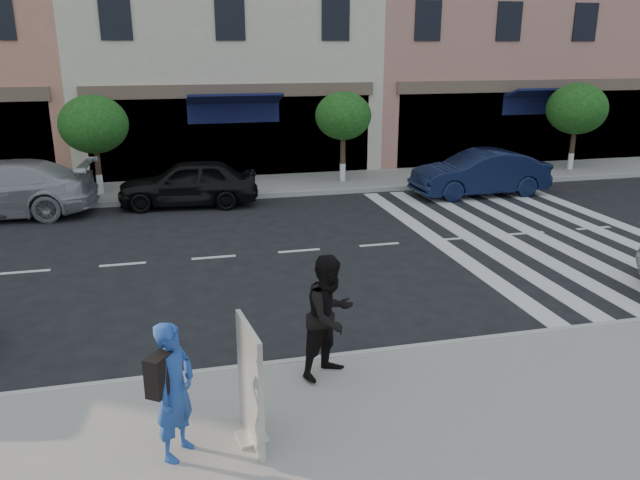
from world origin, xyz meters
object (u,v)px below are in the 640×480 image
Objects in this scene: walker at (330,316)px; poster_board at (251,386)px; car_far_right at (480,173)px; photographer at (175,391)px; car_far_mid at (188,183)px.

walker reaches higher than poster_board.
poster_board is 14.66m from car_far_right.
photographer is at bearing 179.82° from walker.
poster_board is 0.34× the size of car_far_right.
photographer is at bearing 3.01° from car_far_mid.
car_far_right is (7.71, 10.28, -0.32)m from walker.
car_far_right is (9.00, 11.57, -0.15)m from poster_board.
car_far_mid is 0.94× the size of car_far_right.
walker reaches higher than car_far_right.
photographer is at bearing -41.47° from car_far_right.
photographer is 15.25m from car_far_right.
car_far_right reaches higher than car_far_mid.
walker is 1.84m from poster_board.
car_far_right is at bearing 90.98° from car_far_mid.
car_far_right is (9.85, 11.63, -0.25)m from photographer.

